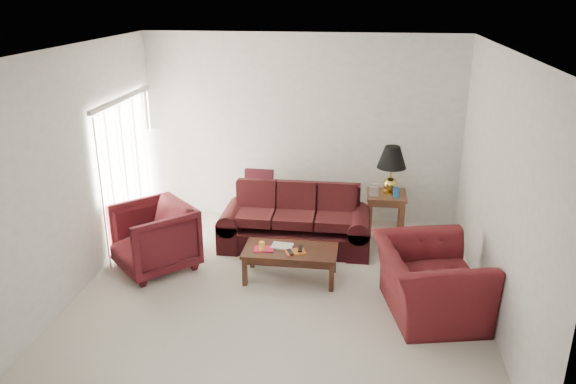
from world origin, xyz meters
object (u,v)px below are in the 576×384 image
object	(u,v)px
armchair_left	(153,238)
sofa	(295,219)
coffee_table	(290,264)
end_table	(385,213)
armchair_right	(429,281)
floor_lamp	(157,177)

from	to	relation	value
armchair_left	sofa	bearing A→B (deg)	71.71
armchair_left	coffee_table	distance (m)	1.89
coffee_table	sofa	bearing A→B (deg)	86.69
sofa	coffee_table	distance (m)	1.00
sofa	end_table	world-z (taller)	sofa
armchair_right	coffee_table	bearing A→B (deg)	57.78
end_table	armchair_left	distance (m)	3.55
sofa	armchair_left	distance (m)	2.04
floor_lamp	coffee_table	xyz separation A→B (m)	(2.37, -1.62, -0.57)
end_table	armchair_left	world-z (taller)	armchair_left
floor_lamp	armchair_right	world-z (taller)	floor_lamp
end_table	armchair_right	bearing A→B (deg)	-79.29
end_table	floor_lamp	xyz separation A→B (m)	(-3.65, -0.06, 0.46)
armchair_right	coffee_table	xyz separation A→B (m)	(-1.71, 0.61, -0.21)
end_table	armchair_left	bearing A→B (deg)	-152.71
end_table	coffee_table	distance (m)	2.11
floor_lamp	armchair_left	xyz separation A→B (m)	(0.50, -1.57, -0.33)
sofa	floor_lamp	xyz separation A→B (m)	(-2.32, 0.66, 0.33)
armchair_right	sofa	bearing A→B (deg)	35.63
armchair_left	armchair_right	world-z (taller)	armchair_left
armchair_left	armchair_right	size ratio (longest dim) A/B	0.77
floor_lamp	coffee_table	distance (m)	2.93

